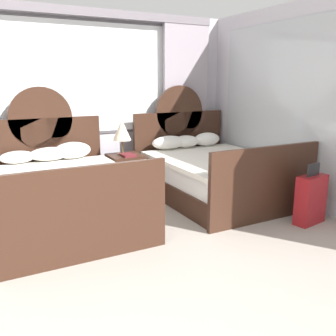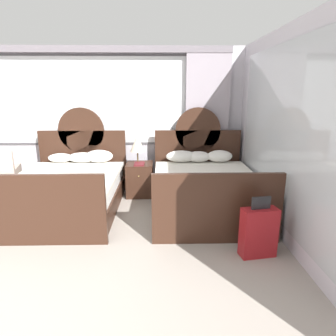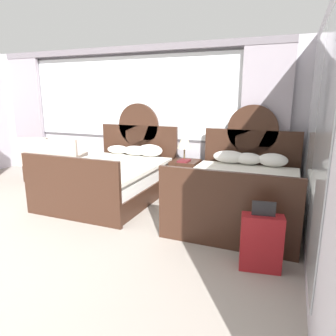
{
  "view_description": "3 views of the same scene",
  "coord_description": "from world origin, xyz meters",
  "views": [
    {
      "loc": [
        -0.53,
        -1.69,
        1.69
      ],
      "look_at": [
        1.59,
        2.33,
        0.6
      ],
      "focal_mm": 39.43,
      "sensor_mm": 36.0,
      "label": 1
    },
    {
      "loc": [
        1.81,
        -1.82,
        1.89
      ],
      "look_at": [
        1.9,
        2.19,
        0.82
      ],
      "focal_mm": 30.9,
      "sensor_mm": 36.0,
      "label": 2
    },
    {
      "loc": [
        3.12,
        -1.76,
        1.75
      ],
      "look_at": [
        1.35,
        2.6,
        0.63
      ],
      "focal_mm": 32.59,
      "sensor_mm": 36.0,
      "label": 3
    }
  ],
  "objects": [
    {
      "name": "bed_near_window",
      "position": [
        0.3,
        2.64,
        0.36
      ],
      "size": [
        1.64,
        2.18,
        1.6
      ],
      "color": "#382116",
      "rests_on": "ground_plane"
    },
    {
      "name": "suitcase_on_floor",
      "position": [
        2.93,
        1.21,
        0.3
      ],
      "size": [
        0.44,
        0.24,
        0.74
      ],
      "color": "maroon",
      "rests_on": "ground_plane"
    },
    {
      "name": "wall_back_window",
      "position": [
        0.0,
        3.85,
        1.44
      ],
      "size": [
        6.74,
        0.22,
        2.7
      ],
      "color": "silver",
      "rests_on": "ground_plane"
    },
    {
      "name": "nightstand_between_beds",
      "position": [
        1.4,
        3.31,
        0.31
      ],
      "size": [
        0.48,
        0.5,
        0.61
      ],
      "color": "#382116",
      "rests_on": "ground_plane"
    },
    {
      "name": "bed_near_mirror",
      "position": [
        2.5,
        2.64,
        0.36
      ],
      "size": [
        1.64,
        2.18,
        1.6
      ],
      "color": "#382116",
      "rests_on": "ground_plane"
    },
    {
      "name": "book_on_nightstand",
      "position": [
        1.41,
        3.22,
        0.63
      ],
      "size": [
        0.18,
        0.26,
        0.03
      ],
      "color": "maroon",
      "rests_on": "nightstand_between_beds"
    },
    {
      "name": "wall_right_mirror",
      "position": [
        3.4,
        1.65,
        1.35
      ],
      "size": [
        0.08,
        4.45,
        2.7
      ],
      "color": "silver",
      "rests_on": "ground_plane"
    },
    {
      "name": "table_lamp_on_nightstand",
      "position": [
        1.37,
        3.34,
        0.97
      ],
      "size": [
        0.27,
        0.27,
        0.52
      ],
      "color": "brown",
      "rests_on": "nightstand_between_beds"
    }
  ]
}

